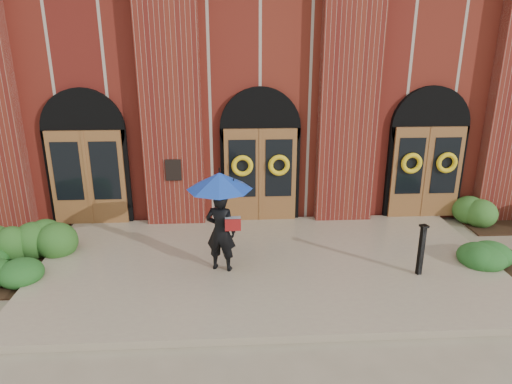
{
  "coord_description": "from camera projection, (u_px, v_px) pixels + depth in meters",
  "views": [
    {
      "loc": [
        -0.78,
        -8.86,
        4.83
      ],
      "look_at": [
        -0.21,
        1.0,
        1.51
      ],
      "focal_mm": 32.0,
      "sensor_mm": 36.0,
      "label": 1
    }
  ],
  "objects": [
    {
      "name": "hedge_wall_left",
      "position": [
        39.0,
        243.0,
        10.44
      ],
      "size": [
        3.12,
        1.25,
        0.8
      ],
      "primitive_type": "ellipsoid",
      "color": "#26521B",
      "rests_on": "ground"
    },
    {
      "name": "ground",
      "position": [
        268.0,
        272.0,
        9.97
      ],
      "size": [
        90.0,
        90.0,
        0.0
      ],
      "primitive_type": "plane",
      "color": "gray",
      "rests_on": "ground"
    },
    {
      "name": "hedge_front_right",
      "position": [
        496.0,
        255.0,
        10.16
      ],
      "size": [
        1.47,
        1.26,
        0.52
      ],
      "primitive_type": "ellipsoid",
      "color": "#1F511D",
      "rests_on": "ground"
    },
    {
      "name": "metal_post",
      "position": [
        421.0,
        249.0,
        9.39
      ],
      "size": [
        0.18,
        0.18,
        1.1
      ],
      "rotation": [
        0.0,
        0.0,
        0.24
      ],
      "color": "black",
      "rests_on": "landing"
    },
    {
      "name": "landing",
      "position": [
        268.0,
        265.0,
        10.09
      ],
      "size": [
        10.0,
        5.3,
        0.15
      ],
      "primitive_type": "cube",
      "color": "gray",
      "rests_on": "ground"
    },
    {
      "name": "church_building",
      "position": [
        250.0,
        76.0,
        17.17
      ],
      "size": [
        16.2,
        12.53,
        7.0
      ],
      "color": "maroon",
      "rests_on": "ground"
    },
    {
      "name": "man_with_umbrella",
      "position": [
        220.0,
        203.0,
        9.31
      ],
      "size": [
        1.67,
        1.67,
        2.15
      ],
      "rotation": [
        0.0,
        0.0,
        2.86
      ],
      "color": "black",
      "rests_on": "landing"
    }
  ]
}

